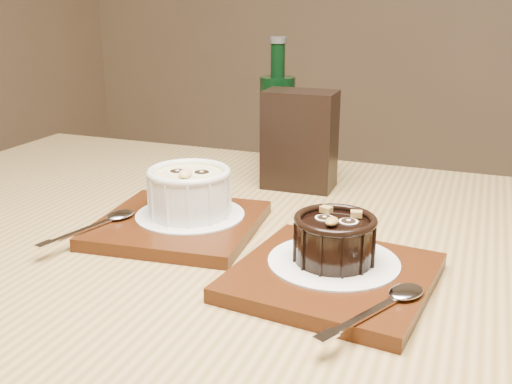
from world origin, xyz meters
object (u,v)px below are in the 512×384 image
at_px(tray_right, 333,277).
at_px(green_bottle, 277,120).
at_px(tray_left, 179,225).
at_px(ramekin_dark, 335,237).
at_px(table, 269,325).
at_px(ramekin_white, 189,189).
at_px(condiment_stand, 300,140).

bearing_deg(tray_right, green_bottle, 121.41).
distance_m(tray_left, ramekin_dark, 0.21).
bearing_deg(tray_right, table, 153.37).
relative_size(ramekin_white, ramekin_dark, 1.23).
xyz_separation_m(tray_right, green_bottle, (-0.21, 0.35, 0.07)).
distance_m(condiment_stand, green_bottle, 0.10).
distance_m(table, tray_right, 0.14).
bearing_deg(ramekin_dark, tray_left, 168.20).
distance_m(tray_right, condiment_stand, 0.31).
bearing_deg(ramekin_dark, green_bottle, 120.43).
relative_size(table, tray_right, 7.00).
bearing_deg(ramekin_white, table, -29.54).
height_order(tray_left, green_bottle, green_bottle).
relative_size(ramekin_white, green_bottle, 0.48).
bearing_deg(tray_right, ramekin_white, 161.24).
relative_size(tray_left, ramekin_dark, 2.22).
relative_size(tray_right, green_bottle, 0.87).
height_order(tray_left, ramekin_dark, ramekin_dark).
xyz_separation_m(ramekin_dark, green_bottle, (-0.21, 0.33, 0.04)).
xyz_separation_m(tray_right, condiment_stand, (-0.14, 0.27, 0.06)).
bearing_deg(tray_left, condiment_stand, 73.56).
height_order(tray_left, ramekin_white, ramekin_white).
bearing_deg(green_bottle, ramekin_white, -87.93).
relative_size(table, ramekin_white, 12.67).
distance_m(ramekin_white, ramekin_dark, 0.20).
xyz_separation_m(tray_left, ramekin_white, (0.01, 0.02, 0.04)).
bearing_deg(condiment_stand, table, -75.80).
bearing_deg(ramekin_white, condiment_stand, 56.88).
bearing_deg(ramekin_dark, condiment_stand, 116.93).
xyz_separation_m(tray_left, tray_right, (0.21, -0.05, 0.00)).
height_order(ramekin_dark, green_bottle, green_bottle).
bearing_deg(condiment_stand, ramekin_dark, -61.43).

